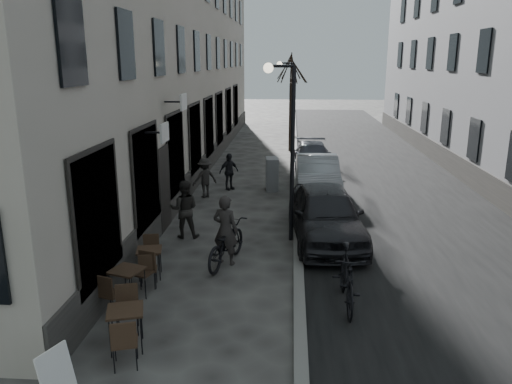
# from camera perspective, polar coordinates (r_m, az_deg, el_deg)

# --- Properties ---
(ground) EXTENTS (120.00, 120.00, 0.00)m
(ground) POSITION_cam_1_polar(r_m,az_deg,el_deg) (9.49, 3.86, -18.16)
(ground) COLOR #353230
(ground) RESTS_ON ground
(road) EXTENTS (7.30, 60.00, 0.00)m
(road) POSITION_cam_1_polar(r_m,az_deg,el_deg) (24.81, 13.02, 2.49)
(road) COLOR black
(road) RESTS_ON ground
(kerb) EXTENTS (0.25, 60.00, 0.12)m
(kerb) POSITION_cam_1_polar(r_m,az_deg,el_deg) (24.50, 4.56, 2.81)
(kerb) COLOR slate
(kerb) RESTS_ON ground
(streetlamp_near) EXTENTS (0.90, 0.28, 5.09)m
(streetlamp_near) POSITION_cam_1_polar(r_m,az_deg,el_deg) (14.10, 3.53, 6.67)
(streetlamp_near) COLOR black
(streetlamp_near) RESTS_ON ground
(streetlamp_far) EXTENTS (0.90, 0.28, 5.09)m
(streetlamp_far) POSITION_cam_1_polar(r_m,az_deg,el_deg) (26.03, 3.85, 10.44)
(streetlamp_far) COLOR black
(streetlamp_far) RESTS_ON ground
(tree_near) EXTENTS (2.40, 2.40, 5.70)m
(tree_near) POSITION_cam_1_polar(r_m,az_deg,el_deg) (28.96, 4.08, 13.86)
(tree_near) COLOR black
(tree_near) RESTS_ON ground
(tree_far) EXTENTS (2.40, 2.40, 5.70)m
(tree_far) POSITION_cam_1_polar(r_m,az_deg,el_deg) (34.96, 4.11, 14.03)
(tree_far) COLOR black
(tree_far) RESTS_ON ground
(bistro_set_a) EXTENTS (0.86, 1.64, 0.93)m
(bistro_set_a) POSITION_cam_1_polar(r_m,az_deg,el_deg) (9.73, -14.64, -14.46)
(bistro_set_a) COLOR black
(bistro_set_a) RESTS_ON ground
(bistro_set_b) EXTENTS (0.90, 1.62, 0.92)m
(bistro_set_b) POSITION_cam_1_polar(r_m,az_deg,el_deg) (11.39, -14.48, -9.96)
(bistro_set_b) COLOR black
(bistro_set_b) RESTS_ON ground
(bistro_set_c) EXTENTS (0.70, 1.50, 0.86)m
(bistro_set_c) POSITION_cam_1_polar(r_m,az_deg,el_deg) (12.53, -12.05, -7.61)
(bistro_set_c) COLOR black
(bistro_set_c) RESTS_ON ground
(utility_cabinet) EXTENTS (0.56, 0.92, 1.32)m
(utility_cabinet) POSITION_cam_1_polar(r_m,az_deg,el_deg) (20.34, 1.84, 2.08)
(utility_cabinet) COLOR slate
(utility_cabinet) RESTS_ON ground
(bicycle) EXTENTS (1.31, 2.27, 1.13)m
(bicycle) POSITION_cam_1_polar(r_m,az_deg,el_deg) (13.02, -3.49, -5.85)
(bicycle) COLOR black
(bicycle) RESTS_ON ground
(cyclist_rider) EXTENTS (0.77, 0.61, 1.85)m
(cyclist_rider) POSITION_cam_1_polar(r_m,az_deg,el_deg) (12.90, -3.51, -4.36)
(cyclist_rider) COLOR #2A2624
(cyclist_rider) RESTS_ON ground
(pedestrian_near) EXTENTS (0.90, 0.73, 1.75)m
(pedestrian_near) POSITION_cam_1_polar(r_m,az_deg,el_deg) (14.95, -8.19, -1.95)
(pedestrian_near) COLOR #272421
(pedestrian_near) RESTS_ON ground
(pedestrian_mid) EXTENTS (1.14, 1.01, 1.53)m
(pedestrian_mid) POSITION_cam_1_polar(r_m,az_deg,el_deg) (19.28, -5.87, 1.61)
(pedestrian_mid) COLOR black
(pedestrian_mid) RESTS_ON ground
(pedestrian_far) EXTENTS (0.91, 0.84, 1.50)m
(pedestrian_far) POSITION_cam_1_polar(r_m,az_deg,el_deg) (20.36, -3.12, 2.34)
(pedestrian_far) COLOR black
(pedestrian_far) RESTS_ON ground
(car_near) EXTENTS (2.36, 4.98, 1.64)m
(car_near) POSITION_cam_1_polar(r_m,az_deg,el_deg) (14.65, 7.98, -2.51)
(car_near) COLOR black
(car_near) RESTS_ON ground
(car_mid) EXTENTS (1.68, 4.64, 1.52)m
(car_mid) POSITION_cam_1_polar(r_m,az_deg,el_deg) (19.70, 7.01, 1.85)
(car_mid) COLOR gray
(car_mid) RESTS_ON ground
(car_far) EXTENTS (1.76, 4.29, 1.24)m
(car_far) POSITION_cam_1_polar(r_m,az_deg,el_deg) (24.56, 6.46, 4.13)
(car_far) COLOR #3C3E48
(car_far) RESTS_ON ground
(moped) EXTENTS (0.62, 2.17, 1.30)m
(moped) POSITION_cam_1_polar(r_m,az_deg,el_deg) (11.00, 10.34, -9.61)
(moped) COLOR black
(moped) RESTS_ON ground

